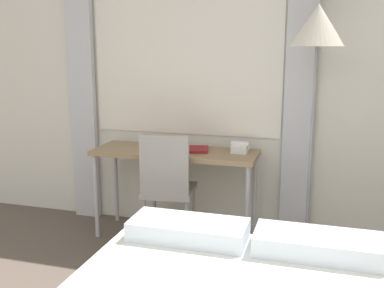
{
  "coord_description": "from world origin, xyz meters",
  "views": [
    {
      "loc": [
        0.69,
        -0.52,
        1.59
      ],
      "look_at": [
        -0.2,
        2.52,
        0.91
      ],
      "focal_mm": 42.0,
      "sensor_mm": 36.0,
      "label": 1
    }
  ],
  "objects_px": {
    "desk": "(175,158)",
    "book": "(190,149)",
    "desk_chair": "(168,184)",
    "standing_lamp": "(317,45)",
    "telephone": "(240,148)"
  },
  "relations": [
    {
      "from": "desk",
      "to": "book",
      "type": "height_order",
      "value": "book"
    },
    {
      "from": "desk_chair",
      "to": "standing_lamp",
      "type": "height_order",
      "value": "standing_lamp"
    },
    {
      "from": "desk",
      "to": "book",
      "type": "bearing_deg",
      "value": 7.42
    },
    {
      "from": "desk",
      "to": "standing_lamp",
      "type": "bearing_deg",
      "value": -5.28
    },
    {
      "from": "telephone",
      "to": "book",
      "type": "height_order",
      "value": "telephone"
    },
    {
      "from": "telephone",
      "to": "standing_lamp",
      "type": "bearing_deg",
      "value": -18.18
    },
    {
      "from": "desk",
      "to": "book",
      "type": "distance_m",
      "value": 0.15
    },
    {
      "from": "telephone",
      "to": "book",
      "type": "xyz_separation_m",
      "value": [
        -0.4,
        -0.07,
        -0.02
      ]
    },
    {
      "from": "desk_chair",
      "to": "book",
      "type": "relative_size",
      "value": 2.88
    },
    {
      "from": "desk",
      "to": "telephone",
      "type": "height_order",
      "value": "telephone"
    },
    {
      "from": "desk_chair",
      "to": "telephone",
      "type": "bearing_deg",
      "value": 23.68
    },
    {
      "from": "desk_chair",
      "to": "book",
      "type": "bearing_deg",
      "value": 57.1
    },
    {
      "from": "desk",
      "to": "telephone",
      "type": "relative_size",
      "value": 8.57
    },
    {
      "from": "book",
      "to": "telephone",
      "type": "bearing_deg",
      "value": 9.46
    },
    {
      "from": "desk_chair",
      "to": "standing_lamp",
      "type": "relative_size",
      "value": 0.5
    }
  ]
}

